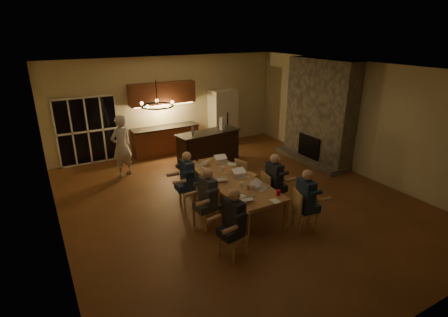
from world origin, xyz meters
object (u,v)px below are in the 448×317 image
laptop_e (202,161)px  plate_near (254,184)px  laptop_b (261,184)px  can_cola (197,159)px  person_right_mid (274,182)px  plate_far (232,164)px  mug_mid (223,169)px  can_right (241,169)px  person_right_near (305,201)px  standing_person (121,146)px  chair_left_mid (205,207)px  dining_table (231,193)px  chair_right_far (246,175)px  redcup_mid (207,173)px  person_left_near (234,223)px  chandelier (157,106)px  person_left_far (187,179)px  laptop_d (241,173)px  bar_blender (222,124)px  can_silver (248,187)px  redcup_near (278,193)px  laptop_f (222,159)px  mug_front (241,184)px  bar_island (208,149)px  person_left_mid (208,199)px  chair_left_near (233,235)px  laptop_a (245,195)px  chair_right_near (305,210)px  refrigerator (223,118)px  chair_left_far (189,189)px  chair_right_mid (273,190)px  bar_bottle (193,131)px  mug_back (203,169)px  laptop_c (220,176)px

laptop_e → plate_near: 1.73m
laptop_b → can_cola: bearing=75.5°
person_right_mid → plate_far: person_right_mid is taller
mug_mid → can_right: 0.45m
person_right_near → standing_person: standing_person is taller
chair_left_mid → plate_near: bearing=68.0°
person_right_mid → standing_person: 4.55m
dining_table → chair_right_far: 1.04m
mug_mid → redcup_mid: redcup_mid is taller
person_left_near → can_right: 2.36m
chandelier → mug_mid: (1.90, 1.03, -1.95)m
person_left_far → chandelier: 2.53m
laptop_d → bar_blender: 2.98m
dining_table → bar_blender: bearing=64.7°
person_left_near → chandelier: (-0.92, 1.13, 2.06)m
redcup_mid → plate_near: redcup_mid is taller
can_silver → dining_table: bearing=93.1°
chair_right_far → redcup_near: (-0.40, -1.85, 0.37)m
laptop_f → mug_front: bearing=-93.5°
bar_island → laptop_f: size_ratio=6.26×
laptop_b → mug_mid: size_ratio=3.20×
person_left_mid → person_left_far: same height
person_left_mid → can_right: 1.56m
bar_island → chair_left_near: 4.69m
bar_island → laptop_a: (-1.09, -3.79, 0.32)m
chair_right_near → plate_near: bearing=47.4°
chair_right_far → dining_table: bearing=113.6°
refrigerator → chair_right_far: refrigerator is taller
chair_left_far → laptop_a: size_ratio=2.78×
chair_left_near → laptop_e: bearing=148.3°
chair_right_mid → chair_left_near: bearing=131.1°
redcup_mid → can_right: size_ratio=1.00×
can_silver → person_left_near: bearing=-134.2°
chair_right_far → laptop_a: laptop_a is taller
laptop_b → standing_person: bearing=89.9°
can_cola → bar_bottle: bar_bottle is taller
chair_left_near → laptop_b: bearing=107.5°
laptop_b → laptop_d: 0.77m
chair_left_mid → person_left_far: size_ratio=0.64×
can_right → refrigerator: bearing=66.5°
can_silver → can_right: size_ratio=1.00×
bar_blender → chair_right_far: bearing=-117.6°
chair_right_mid → bar_bottle: (-0.61, 3.15, 0.76)m
mug_back → chandelier: bearing=-139.6°
person_left_far → plate_far: bearing=100.7°
chair_left_near → laptop_d: laptop_d is taller
chair_left_far → mug_front: bearing=43.9°
laptop_a → plate_far: (0.76, 1.81, -0.10)m
dining_table → laptop_f: laptop_f is taller
chair_left_far → laptop_c: bearing=54.2°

